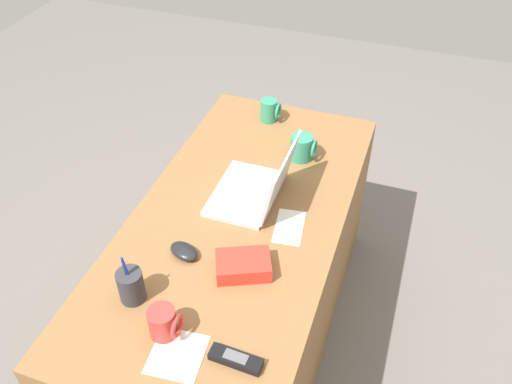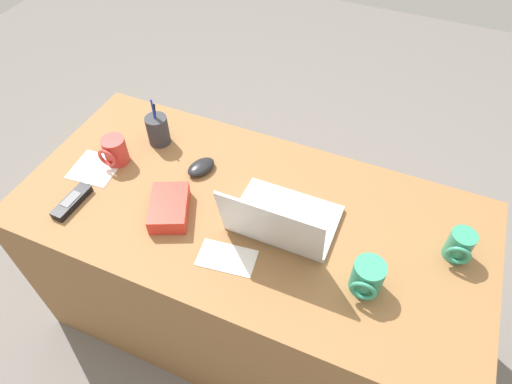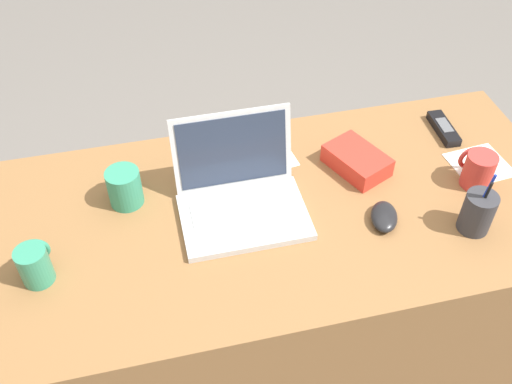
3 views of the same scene
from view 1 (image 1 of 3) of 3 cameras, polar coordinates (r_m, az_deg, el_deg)
ground_plane at (r=2.42m, az=-1.57°, el=-14.85°), size 6.00×6.00×0.00m
desk at (r=2.14m, az=-1.75°, el=-9.53°), size 1.50×0.71×0.71m
laptop at (r=1.92m, az=0.04°, el=0.41°), size 0.31×0.27×0.22m
computer_mouse at (r=1.75m, az=-7.61°, el=-6.22°), size 0.10×0.12×0.03m
coffee_mug_white at (r=2.11m, az=4.94°, el=4.69°), size 0.09×0.10×0.10m
coffee_mug_tall at (r=2.32m, az=1.47°, el=8.61°), size 0.07×0.08×0.10m
coffee_mug_spare at (r=1.55m, az=-9.72°, el=-13.48°), size 0.08×0.09×0.10m
cordless_phone at (r=1.51m, az=-2.15°, el=-17.24°), size 0.05×0.15×0.03m
pen_holder at (r=1.64m, az=-13.07°, el=-9.61°), size 0.08×0.08×0.18m
snack_bag at (r=1.69m, az=-1.36°, el=-7.76°), size 0.17×0.20×0.05m
paper_note_near_laptop at (r=1.84m, az=3.53°, el=-3.69°), size 0.18×0.12×0.00m
paper_note_left at (r=1.54m, az=-8.34°, el=-16.63°), size 0.16×0.16×0.00m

